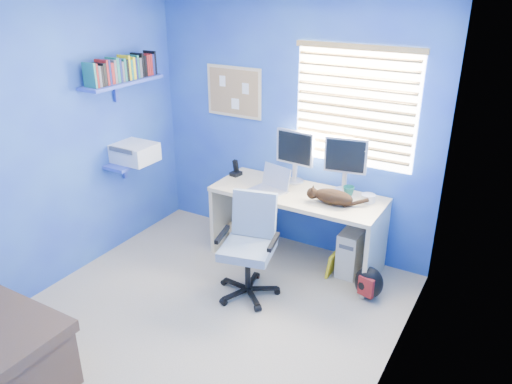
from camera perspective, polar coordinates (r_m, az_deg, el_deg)
The scene contains 21 objects.
floor at distance 4.35m, azimuth -6.20°, elevation -14.19°, with size 3.00×3.20×0.00m, color #C6B796.
ceiling at distance 3.45m, azimuth -8.12°, elevation 20.84°, with size 3.00×3.20×0.00m, color white.
wall_back at distance 5.01m, azimuth 3.99°, elevation 7.25°, with size 3.00×0.01×2.50m, color #1F35BA.
wall_left at distance 4.73m, azimuth -21.83°, elevation 4.61°, with size 0.01×3.20×2.50m, color #1F35BA.
wall_right at distance 3.13m, azimuth 15.69°, elevation -4.01°, with size 0.01×3.20×2.50m, color #1F35BA.
desk at distance 4.95m, azimuth 4.65°, elevation -4.00°, with size 1.65×0.65×0.74m, color #D2B380.
laptop at distance 4.75m, azimuth 1.37°, elevation 1.26°, with size 0.33×0.26×0.22m, color silver.
monitor_left at distance 4.93m, azimuth 4.52°, elevation 4.03°, with size 0.40×0.12×0.54m, color silver.
monitor_right at distance 4.77m, azimuth 10.21°, elevation 3.06°, with size 0.40×0.12×0.54m, color silver.
phone at distance 5.16m, azimuth -2.32°, elevation 2.78°, with size 0.09×0.11×0.17m, color black.
mug at distance 4.75m, azimuth 10.53°, elevation 0.06°, with size 0.10×0.09×0.10m, color #156655.
cd_spindle at distance 4.68m, azimuth 12.70°, elevation -0.68°, with size 0.13×0.13×0.07m, color silver.
cat at distance 4.57m, azimuth 8.83°, elevation -0.56°, with size 0.37×0.19×0.13m, color black.
tower_pc at distance 4.92m, azimuth 11.07°, elevation -6.46°, with size 0.19×0.44×0.45m, color beige.
drawer_boxes at distance 5.32m, azimuth -0.71°, elevation -4.70°, with size 0.35×0.28×0.27m, color tan.
yellow_book at distance 4.85m, azimuth 8.60°, elevation -8.19°, with size 0.03×0.17×0.24m, color yellow.
backpack at distance 4.60m, azimuth 12.77°, elevation -10.05°, with size 0.26×0.20×0.30m, color black.
office_chair at distance 4.46m, azimuth -0.77°, elevation -7.61°, with size 0.64×0.64×0.92m.
window_blinds at distance 4.67m, azimuth 11.18°, elevation 9.46°, with size 1.15×0.05×1.10m.
corkboard at distance 5.23m, azimuth -2.54°, elevation 11.37°, with size 0.64×0.02×0.52m.
wall_shelves at distance 5.05m, azimuth -14.51°, elevation 8.86°, with size 0.42×0.90×1.05m.
Camera 1 is at (2.10, -2.73, 2.65)m, focal length 35.00 mm.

